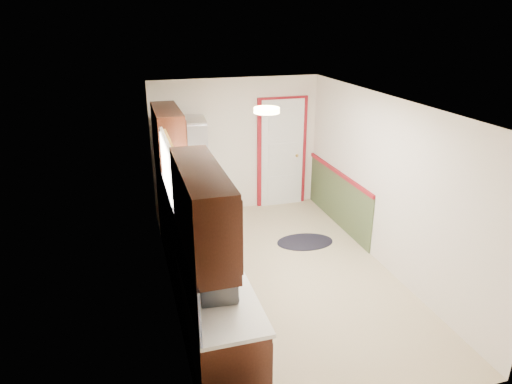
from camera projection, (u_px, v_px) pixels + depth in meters
room_shell at (283, 195)px, 5.93m from camera, size 3.20×5.20×2.52m
kitchen_run at (194, 244)px, 5.48m from camera, size 0.63×4.00×2.20m
back_wall_trim at (294, 162)px, 8.28m from camera, size 1.12×2.30×2.08m
ceiling_fixture at (267, 110)px, 5.25m from camera, size 0.30×0.30×0.06m
microwave at (218, 276)px, 4.24m from camera, size 0.32×0.53×0.34m
refrigerator at (184, 174)px, 7.59m from camera, size 0.82×0.80×1.84m
rug at (305, 242)px, 7.28m from camera, size 0.96×0.67×0.01m
cooktop at (183, 197)px, 6.52m from camera, size 0.52×0.62×0.02m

